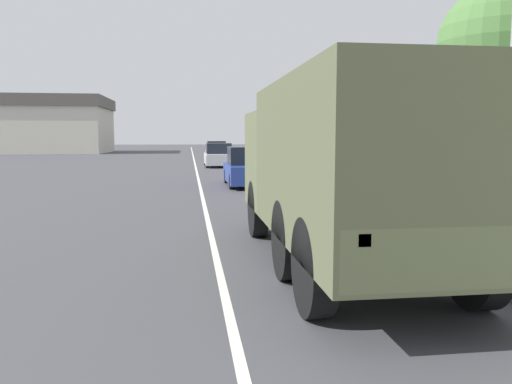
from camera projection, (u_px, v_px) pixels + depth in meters
ground_plane at (195, 165)px, 35.91m from camera, size 180.00×180.00×0.00m
lane_centre_stripe at (195, 165)px, 35.91m from camera, size 0.12×120.00×0.00m
sidewalk_right at (257, 164)px, 36.50m from camera, size 1.80×120.00×0.12m
grass_strip_right at (316, 164)px, 37.09m from camera, size 7.00×120.00×0.02m
military_truck at (343, 165)px, 7.92m from camera, size 2.32×7.10×2.90m
car_nearest_ahead at (247, 168)px, 21.09m from camera, size 1.74×4.19×1.65m
car_second_ahead at (219, 156)px, 34.63m from camera, size 1.89×4.87×1.61m
car_third_ahead at (216, 152)px, 42.39m from camera, size 1.72×4.09×1.67m
tree_mid_right at (495, 43)px, 15.21m from camera, size 3.42×3.42×6.64m
building_distant at (50, 125)px, 62.94m from camera, size 14.45×13.13×6.94m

